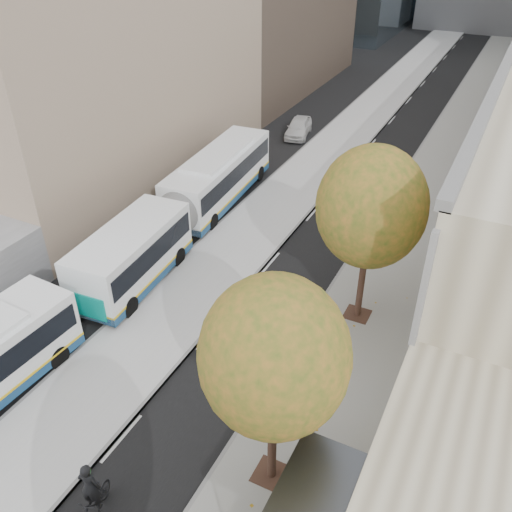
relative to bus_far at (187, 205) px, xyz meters
The scene contains 7 objects.
bus_platform 10.66m from the bus_far, 71.91° to the left, with size 4.25×150.00×0.15m, color #B5B5B5.
sidewalk 15.17m from the bus_far, 41.64° to the left, with size 4.75×150.00×0.08m, color gray.
tree_c 16.50m from the bus_far, 48.09° to the right, with size 4.20×4.20×7.28m.
tree_d 11.80m from the bus_far, 15.48° to the right, with size 4.40×4.40×7.60m.
bus_far is the anchor object (origin of this frame).
cyclist 16.87m from the bus_far, 66.97° to the right, with size 0.90×1.89×2.33m.
distant_car 16.20m from the bus_far, 90.61° to the left, with size 1.64×4.06×1.38m, color silver.
Camera 1 is at (7.93, 3.24, 15.57)m, focal length 38.00 mm.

